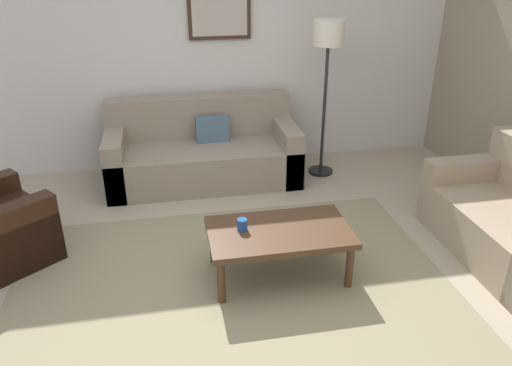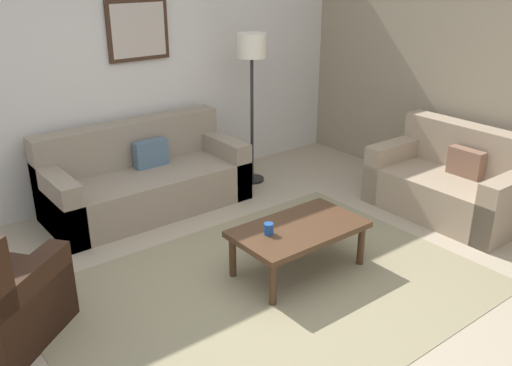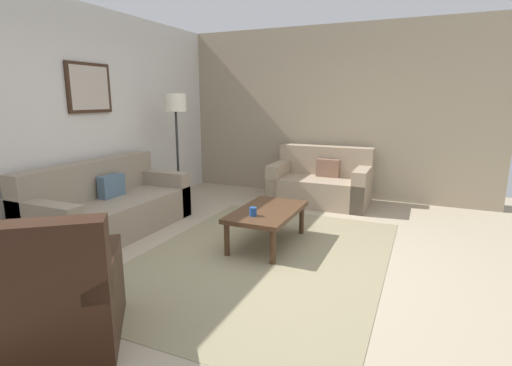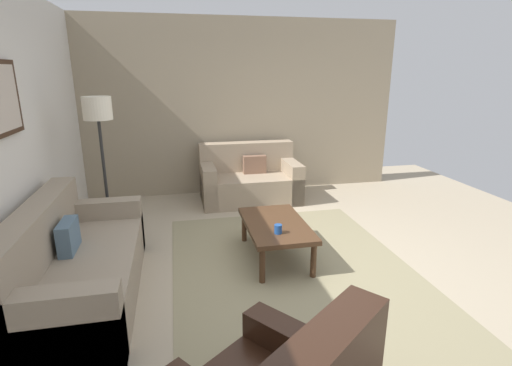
{
  "view_description": "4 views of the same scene",
  "coord_description": "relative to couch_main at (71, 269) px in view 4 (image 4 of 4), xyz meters",
  "views": [
    {
      "loc": [
        -0.41,
        -3.09,
        2.37
      ],
      "look_at": [
        0.25,
        0.34,
        0.71
      ],
      "focal_mm": 34.83,
      "sensor_mm": 36.0,
      "label": 1
    },
    {
      "loc": [
        -2.39,
        -2.88,
        2.46
      ],
      "look_at": [
        0.32,
        0.59,
        0.66
      ],
      "focal_mm": 38.73,
      "sensor_mm": 36.0,
      "label": 2
    },
    {
      "loc": [
        -3.5,
        -1.46,
        1.64
      ],
      "look_at": [
        0.37,
        0.24,
        0.71
      ],
      "focal_mm": 27.08,
      "sensor_mm": 36.0,
      "label": 3
    },
    {
      "loc": [
        -3.37,
        1.12,
        1.99
      ],
      "look_at": [
        0.42,
        0.32,
        0.86
      ],
      "focal_mm": 27.18,
      "sensor_mm": 36.0,
      "label": 4
    }
  ],
  "objects": [
    {
      "name": "area_rug",
      "position": [
        0.02,
        -2.1,
        -0.29
      ],
      "size": [
        3.38,
        2.45,
        0.01
      ],
      "primitive_type": "cube",
      "color": "gray",
      "rests_on": "ground_plane"
    },
    {
      "name": "couch_main",
      "position": [
        0.0,
        0.0,
        0.0
      ],
      "size": [
        2.06,
        0.91,
        0.88
      ],
      "color": "gray",
      "rests_on": "ground_plane"
    },
    {
      "name": "lamp_standing",
      "position": [
        1.35,
        -0.13,
        1.11
      ],
      "size": [
        0.32,
        0.32,
        1.71
      ],
      "color": "black",
      "rests_on": "ground_plane"
    },
    {
      "name": "stone_feature_panel",
      "position": [
        3.02,
        -2.1,
        1.1
      ],
      "size": [
        0.12,
        5.2,
        2.8
      ],
      "primitive_type": "cube",
      "color": "gray",
      "rests_on": "ground_plane"
    },
    {
      "name": "coffee_table",
      "position": [
        0.41,
        -1.99,
        0.06
      ],
      "size": [
        1.1,
        0.64,
        0.41
      ],
      "color": "#472D1C",
      "rests_on": "ground_plane"
    },
    {
      "name": "cup",
      "position": [
        0.13,
        -1.94,
        0.16
      ],
      "size": [
        0.08,
        0.08,
        0.09
      ],
      "primitive_type": "cylinder",
      "color": "#1E478C",
      "rests_on": "coffee_table"
    },
    {
      "name": "framed_artwork",
      "position": [
        0.29,
        0.42,
        1.47
      ],
      "size": [
        0.68,
        0.04,
        0.62
      ],
      "color": "#382316"
    },
    {
      "name": "couch_loveseat",
      "position": [
        2.47,
        -2.09,
        0.0
      ],
      "size": [
        0.89,
        1.51,
        0.88
      ],
      "color": "gray",
      "rests_on": "ground_plane"
    },
    {
      "name": "ground_plane",
      "position": [
        0.02,
        -2.1,
        -0.3
      ],
      "size": [
        8.0,
        8.0,
        0.0
      ],
      "primitive_type": "plane",
      "color": "tan"
    }
  ]
}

